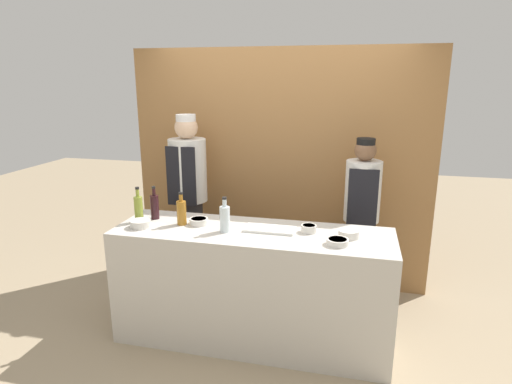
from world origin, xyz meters
name	(u,v)px	position (x,y,z in m)	size (l,w,h in m)	color
ground_plane	(252,337)	(0.00, 0.00, 0.00)	(14.00, 14.00, 0.00)	tan
cabinet_wall	(280,169)	(0.00, 1.20, 1.20)	(3.03, 0.18, 2.40)	olive
counter	(252,286)	(0.00, 0.00, 0.47)	(2.19, 0.66, 0.95)	beige
sauce_bowl_brown	(309,228)	(0.43, 0.07, 0.98)	(0.12, 0.12, 0.06)	silver
sauce_bowl_purple	(141,223)	(-0.89, -0.13, 0.98)	(0.16, 0.16, 0.06)	silver
sauce_bowl_red	(199,221)	(-0.46, 0.05, 0.98)	(0.15, 0.15, 0.05)	silver
sauce_bowl_white	(349,233)	(0.74, 0.03, 0.98)	(0.16, 0.16, 0.06)	silver
sauce_bowl_yellow	(338,241)	(0.67, -0.14, 0.97)	(0.16, 0.16, 0.04)	silver
cutting_board	(270,229)	(0.13, 0.04, 0.96)	(0.39, 0.18, 0.02)	white
bottle_wine	(155,206)	(-0.87, 0.10, 1.06)	(0.07, 0.07, 0.28)	black
bottle_amber	(181,212)	(-0.59, 0.02, 1.06)	(0.08, 0.08, 0.27)	#9E661E
bottle_oil	(139,208)	(-0.96, -0.01, 1.07)	(0.07, 0.07, 0.30)	olive
bottle_clear	(225,218)	(-0.20, -0.07, 1.06)	(0.08, 0.08, 0.28)	silver
chef_left	(189,197)	(-0.84, 0.77, 0.97)	(0.36, 0.36, 1.78)	#28282D
chef_right	(361,218)	(0.84, 0.77, 0.87)	(0.32, 0.32, 1.60)	#28282D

